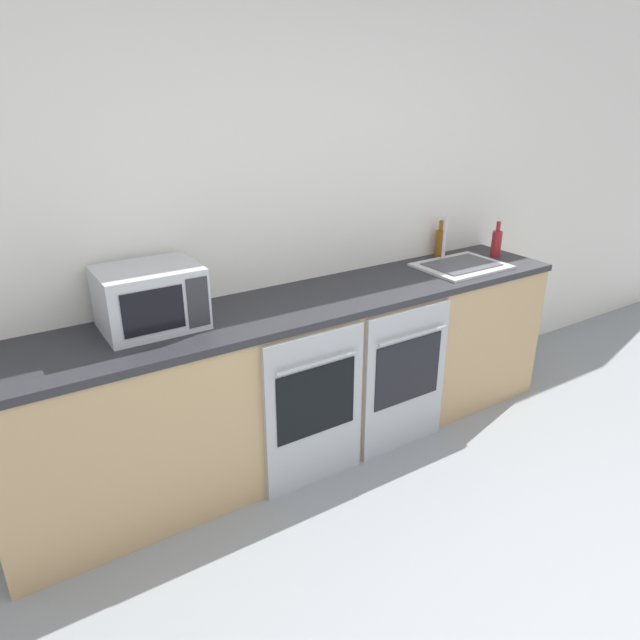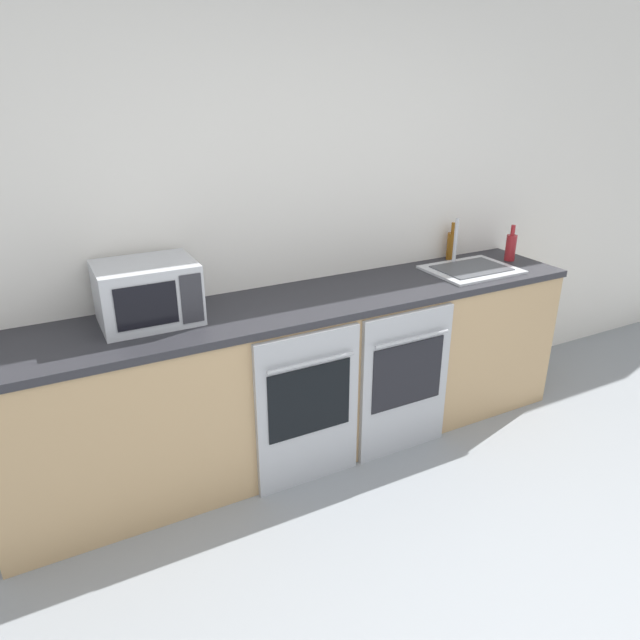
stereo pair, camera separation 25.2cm
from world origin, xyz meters
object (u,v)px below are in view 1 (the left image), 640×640
oven_right (406,380)px  microwave (150,298)px  bottle_red (496,243)px  bottle_amber (440,242)px  sink (461,265)px  oven_left (315,410)px

oven_right → microwave: size_ratio=1.90×
microwave → bottle_red: size_ratio=1.96×
oven_right → bottle_red: bottle_red is taller
bottle_amber → sink: sink is taller
oven_left → microwave: (-0.67, 0.39, 0.64)m
microwave → sink: (1.97, -0.10, -0.13)m
oven_left → bottle_red: (1.68, 0.35, 0.58)m
oven_left → bottle_amber: size_ratio=3.57×
oven_left → oven_right: (0.62, 0.00, 0.00)m
oven_left → bottle_amber: bottle_amber is taller
oven_left → microwave: 1.01m
oven_left → sink: size_ratio=1.62×
bottle_red → oven_right: bearing=-161.7°
bottle_amber → sink: (-0.05, -0.26, -0.08)m
oven_left → microwave: size_ratio=1.90×
oven_right → bottle_amber: size_ratio=3.57×
oven_left → bottle_red: bottle_red is taller
microwave → bottle_red: (2.35, -0.04, -0.06)m
oven_right → bottle_amber: 1.09m
microwave → sink: 1.97m
oven_left → bottle_red: bearing=11.8°
oven_right → bottle_red: (1.06, 0.35, 0.58)m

